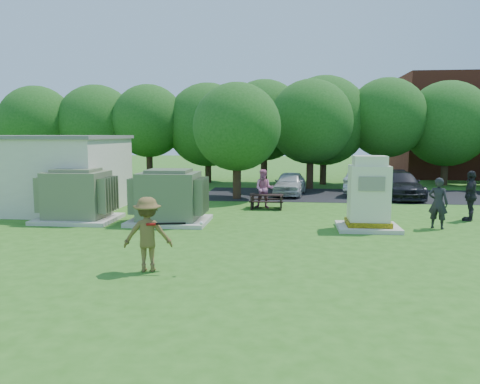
# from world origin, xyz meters

# --- Properties ---
(ground) EXTENTS (120.00, 120.00, 0.00)m
(ground) POSITION_xyz_m (0.00, 0.00, 0.00)
(ground) COLOR #2D6619
(ground) RESTS_ON ground
(service_building) EXTENTS (10.00, 5.00, 3.20)m
(service_building) POSITION_xyz_m (-11.00, 7.00, 1.60)
(service_building) COLOR beige
(service_building) RESTS_ON ground
(service_building_roof) EXTENTS (10.20, 5.20, 0.15)m
(service_building_roof) POSITION_xyz_m (-11.00, 7.00, 3.27)
(service_building_roof) COLOR slate
(service_building_roof) RESTS_ON service_building
(parking_strip) EXTENTS (20.00, 6.00, 0.01)m
(parking_strip) POSITION_xyz_m (7.00, 13.50, 0.01)
(parking_strip) COLOR #232326
(parking_strip) RESTS_ON ground
(transformer_left) EXTENTS (3.00, 2.40, 2.07)m
(transformer_left) POSITION_xyz_m (-6.50, 4.50, 0.97)
(transformer_left) COLOR beige
(transformer_left) RESTS_ON ground
(transformer_right) EXTENTS (3.00, 2.40, 2.07)m
(transformer_right) POSITION_xyz_m (-2.80, 4.50, 0.97)
(transformer_right) COLOR beige
(transformer_right) RESTS_ON ground
(generator_cabinet) EXTENTS (2.17, 1.78, 2.65)m
(generator_cabinet) POSITION_xyz_m (4.63, 4.06, 1.16)
(generator_cabinet) COLOR beige
(generator_cabinet) RESTS_ON ground
(picnic_table) EXTENTS (1.53, 1.15, 0.66)m
(picnic_table) POSITION_xyz_m (0.75, 8.35, 0.41)
(picnic_table) COLOR black
(picnic_table) RESTS_ON ground
(batter) EXTENTS (1.32, 0.91, 1.87)m
(batter) POSITION_xyz_m (-1.67, -1.80, 0.94)
(batter) COLOR brown
(batter) RESTS_ON ground
(person_by_generator) EXTENTS (0.81, 0.72, 1.86)m
(person_by_generator) POSITION_xyz_m (7.15, 4.47, 0.93)
(person_by_generator) COLOR black
(person_by_generator) RESTS_ON ground
(person_at_picnic) EXTENTS (0.91, 0.73, 1.80)m
(person_at_picnic) POSITION_xyz_m (0.62, 8.52, 0.90)
(person_at_picnic) COLOR #CF6D9B
(person_at_picnic) RESTS_ON ground
(person_walking_right) EXTENTS (0.98, 1.26, 1.99)m
(person_walking_right) POSITION_xyz_m (8.90, 6.24, 1.00)
(person_walking_right) COLOR black
(person_walking_right) RESTS_ON ground
(car_white) EXTENTS (2.01, 4.01, 1.31)m
(car_white) POSITION_xyz_m (1.78, 13.32, 0.66)
(car_white) COLOR silver
(car_white) RESTS_ON ground
(car_silver_a) EXTENTS (3.15, 4.78, 1.49)m
(car_silver_a) POSITION_xyz_m (6.17, 14.08, 0.74)
(car_silver_a) COLOR #BABBC0
(car_silver_a) RESTS_ON ground
(car_dark) EXTENTS (2.06, 4.88, 1.40)m
(car_dark) POSITION_xyz_m (7.63, 12.90, 0.70)
(car_dark) COLOR black
(car_dark) RESTS_ON ground
(batting_equipment) EXTENTS (1.37, 0.31, 0.10)m
(batting_equipment) POSITION_xyz_m (-1.07, -1.88, 1.23)
(batting_equipment) COLOR black
(batting_equipment) RESTS_ON ground
(tree_row) EXTENTS (41.30, 13.30, 7.30)m
(tree_row) POSITION_xyz_m (1.75, 18.50, 4.15)
(tree_row) COLOR #47301E
(tree_row) RESTS_ON ground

